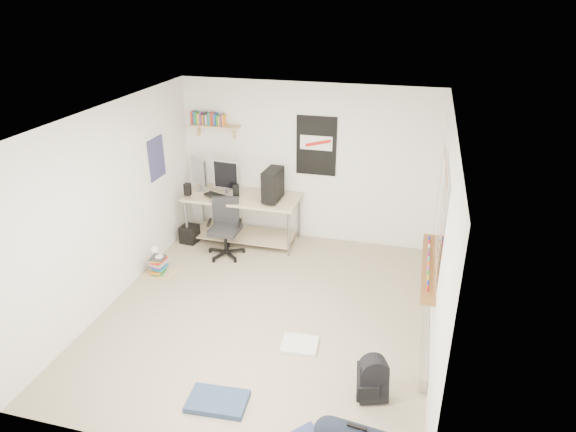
% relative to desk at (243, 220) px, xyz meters
% --- Properties ---
extents(floor, '(4.00, 4.50, 0.01)m').
position_rel_desk_xyz_m(floor, '(0.93, -1.84, -0.37)').
color(floor, gray).
rests_on(floor, ground).
extents(ceiling, '(4.00, 4.50, 0.01)m').
position_rel_desk_xyz_m(ceiling, '(0.93, -1.84, 2.14)').
color(ceiling, white).
rests_on(ceiling, ground).
extents(back_wall, '(4.00, 0.01, 2.50)m').
position_rel_desk_xyz_m(back_wall, '(0.93, 0.41, 0.89)').
color(back_wall, silver).
rests_on(back_wall, ground).
extents(left_wall, '(0.01, 4.50, 2.50)m').
position_rel_desk_xyz_m(left_wall, '(-1.08, -1.84, 0.89)').
color(left_wall, silver).
rests_on(left_wall, ground).
extents(right_wall, '(0.01, 4.50, 2.50)m').
position_rel_desk_xyz_m(right_wall, '(2.93, -1.84, 0.89)').
color(right_wall, silver).
rests_on(right_wall, ground).
extents(desk, '(1.94, 1.30, 0.81)m').
position_rel_desk_xyz_m(desk, '(0.00, 0.00, 0.00)').
color(desk, tan).
rests_on(desk, floor).
extents(monitor_left, '(0.38, 0.31, 0.43)m').
position_rel_desk_xyz_m(monitor_left, '(-0.73, 0.04, 0.67)').
color(monitor_left, '#96969B').
rests_on(monitor_left, desk).
extents(monitor_right, '(0.43, 0.14, 0.46)m').
position_rel_desk_xyz_m(monitor_right, '(-0.23, -0.06, 0.68)').
color(monitor_right, '#9E9FA3').
rests_on(monitor_right, desk).
extents(pc_tower, '(0.25, 0.47, 0.47)m').
position_rel_desk_xyz_m(pc_tower, '(0.53, -0.10, 0.69)').
color(pc_tower, black).
rests_on(pc_tower, desk).
extents(keyboard, '(0.47, 0.31, 0.02)m').
position_rel_desk_xyz_m(keyboard, '(-0.33, -0.22, 0.46)').
color(keyboard, black).
rests_on(keyboard, desk).
extents(speaker_left, '(0.10, 0.10, 0.19)m').
position_rel_desk_xyz_m(speaker_left, '(-0.79, -0.28, 0.54)').
color(speaker_left, black).
rests_on(speaker_left, desk).
extents(speaker_right, '(0.13, 0.13, 0.19)m').
position_rel_desk_xyz_m(speaker_right, '(-0.06, -0.12, 0.55)').
color(speaker_right, black).
rests_on(speaker_right, desk).
extents(office_chair, '(0.71, 0.71, 0.90)m').
position_rel_desk_xyz_m(office_chair, '(-0.10, -0.55, 0.12)').
color(office_chair, black).
rests_on(office_chair, floor).
extents(wall_shelf, '(0.80, 0.22, 0.24)m').
position_rel_desk_xyz_m(wall_shelf, '(-0.52, 0.30, 1.42)').
color(wall_shelf, tan).
rests_on(wall_shelf, back_wall).
extents(poster_back_wall, '(0.62, 0.03, 0.92)m').
position_rel_desk_xyz_m(poster_back_wall, '(1.08, 0.39, 1.19)').
color(poster_back_wall, black).
rests_on(poster_back_wall, back_wall).
extents(poster_left_wall, '(0.02, 0.42, 0.60)m').
position_rel_desk_xyz_m(poster_left_wall, '(-1.06, -0.64, 1.14)').
color(poster_left_wall, navy).
rests_on(poster_left_wall, left_wall).
extents(window, '(0.10, 1.50, 1.26)m').
position_rel_desk_xyz_m(window, '(2.88, -1.54, 1.08)').
color(window, brown).
rests_on(window, right_wall).
extents(baseboard_heater, '(0.08, 2.50, 0.18)m').
position_rel_desk_xyz_m(baseboard_heater, '(2.88, -1.54, -0.28)').
color(baseboard_heater, '#B7B2A8').
rests_on(baseboard_heater, floor).
extents(backpack, '(0.35, 0.31, 0.39)m').
position_rel_desk_xyz_m(backpack, '(2.39, -2.98, -0.16)').
color(backpack, black).
rests_on(backpack, floor).
extents(tshirt, '(0.44, 0.38, 0.04)m').
position_rel_desk_xyz_m(tshirt, '(1.50, -2.37, -0.34)').
color(tshirt, silver).
rests_on(tshirt, floor).
extents(jeans_a, '(0.61, 0.41, 0.06)m').
position_rel_desk_xyz_m(jeans_a, '(0.93, -3.45, -0.33)').
color(jeans_a, navy).
rests_on(jeans_a, floor).
extents(book_stack, '(0.54, 0.50, 0.29)m').
position_rel_desk_xyz_m(book_stack, '(-0.82, -1.31, -0.21)').
color(book_stack, brown).
rests_on(book_stack, floor).
extents(desk_lamp, '(0.17, 0.21, 0.18)m').
position_rel_desk_xyz_m(desk_lamp, '(-0.80, -1.33, 0.02)').
color(desk_lamp, silver).
rests_on(desk_lamp, book_stack).
extents(subwoofer, '(0.28, 0.28, 0.28)m').
position_rel_desk_xyz_m(subwoofer, '(-0.82, -0.28, -0.22)').
color(subwoofer, black).
rests_on(subwoofer, floor).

